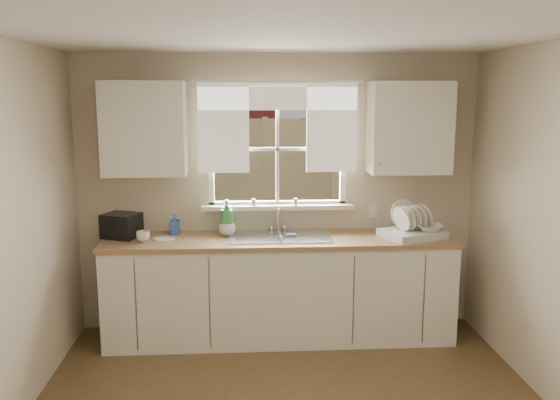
{
  "coord_description": "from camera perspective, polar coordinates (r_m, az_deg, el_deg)",
  "views": [
    {
      "loc": [
        -0.31,
        -3.31,
        2.14
      ],
      "look_at": [
        0.0,
        1.65,
        1.25
      ],
      "focal_mm": 38.0,
      "sensor_mm": 36.0,
      "label": 1
    }
  ],
  "objects": [
    {
      "name": "black_appliance",
      "position": [
        5.33,
        -15.0,
        -2.38
      ],
      "size": [
        0.36,
        0.34,
        0.21
      ],
      "primitive_type": "cube",
      "rotation": [
        0.0,
        0.0,
        -0.4
      ],
      "color": "black",
      "rests_on": "countertop"
    },
    {
      "name": "window",
      "position": [
        5.36,
        -0.23,
        3.15
      ],
      "size": [
        1.38,
        0.16,
        1.06
      ],
      "color": "white",
      "rests_on": "room_walls"
    },
    {
      "name": "dish_rack",
      "position": [
        5.28,
        12.57,
        -2.75
      ],
      "size": [
        0.6,
        0.54,
        0.31
      ],
      "color": "silver",
      "rests_on": "countertop"
    },
    {
      "name": "soap_bottle_b",
      "position": [
        5.33,
        -10.09,
        -2.3
      ],
      "size": [
        0.09,
        0.09,
        0.19
      ],
      "primitive_type": "imported",
      "rotation": [
        0.0,
        0.0,
        0.01
      ],
      "color": "#2D4DAA",
      "rests_on": "countertop"
    },
    {
      "name": "wall_outlet",
      "position": [
        5.53,
        8.93,
        -1.02
      ],
      "size": [
        0.08,
        0.01,
        0.12
      ],
      "primitive_type": "cube",
      "color": "beige",
      "rests_on": "room_walls"
    },
    {
      "name": "room_walls",
      "position": [
        3.38,
        1.81,
        -5.37
      ],
      "size": [
        3.62,
        4.02,
        2.5
      ],
      "color": "beige",
      "rests_on": "ground"
    },
    {
      "name": "sill_jars",
      "position": [
        5.34,
        -0.51,
        -0.19
      ],
      "size": [
        0.42,
        0.04,
        0.06
      ],
      "color": "brown",
      "rests_on": "window"
    },
    {
      "name": "upper_cabinet_left",
      "position": [
        5.21,
        -12.94,
        6.71
      ],
      "size": [
        0.7,
        0.33,
        0.8
      ],
      "primitive_type": "cube",
      "color": "white",
      "rests_on": "room_walls"
    },
    {
      "name": "soap_bottle_a",
      "position": [
        5.23,
        -5.15,
        -1.69
      ],
      "size": [
        0.16,
        0.16,
        0.32
      ],
      "primitive_type": "imported",
      "rotation": [
        0.0,
        0.0,
        -0.43
      ],
      "color": "#2F8F41",
      "rests_on": "countertop"
    },
    {
      "name": "sink",
      "position": [
        5.19,
        -0.04,
        -4.36
      ],
      "size": [
        0.88,
        0.52,
        0.4
      ],
      "color": "#B7B7BC",
      "rests_on": "countertop"
    },
    {
      "name": "backyard",
      "position": [
        11.83,
        0.79,
        16.6
      ],
      "size": [
        20.0,
        10.0,
        6.13
      ],
      "color": "#335421",
      "rests_on": "ground"
    },
    {
      "name": "saucer",
      "position": [
        5.19,
        -11.09,
        -3.67
      ],
      "size": [
        0.19,
        0.19,
        0.01
      ],
      "primitive_type": "cylinder",
      "color": "beige",
      "rests_on": "countertop"
    },
    {
      "name": "base_cabinets",
      "position": [
        5.28,
        -0.02,
        -8.68
      ],
      "size": [
        3.0,
        0.62,
        0.87
      ],
      "primitive_type": "cube",
      "color": "white",
      "rests_on": "ground"
    },
    {
      "name": "bowl",
      "position": [
        5.27,
        14.2,
        -2.6
      ],
      "size": [
        0.25,
        0.25,
        0.06
      ],
      "primitive_type": "imported",
      "rotation": [
        0.0,
        0.0,
        -0.12
      ],
      "color": "white",
      "rests_on": "dish_rack"
    },
    {
      "name": "upper_cabinet_right",
      "position": [
        5.34,
        12.38,
        6.82
      ],
      "size": [
        0.7,
        0.33,
        0.8
      ],
      "primitive_type": "cube",
      "color": "white",
      "rests_on": "room_walls"
    },
    {
      "name": "countertop",
      "position": [
        5.15,
        -0.02,
        -3.88
      ],
      "size": [
        3.04,
        0.65,
        0.04
      ],
      "primitive_type": "cube",
      "color": "#98734C",
      "rests_on": "base_cabinets"
    },
    {
      "name": "curtains",
      "position": [
        5.27,
        -0.2,
        7.92
      ],
      "size": [
        1.5,
        0.03,
        0.81
      ],
      "color": "white",
      "rests_on": "room_walls"
    },
    {
      "name": "cup",
      "position": [
        5.15,
        -13.05,
        -3.42
      ],
      "size": [
        0.14,
        0.14,
        0.09
      ],
      "primitive_type": "imported",
      "rotation": [
        0.0,
        0.0,
        0.34
      ],
      "color": "silver",
      "rests_on": "countertop"
    },
    {
      "name": "ceiling",
      "position": [
        3.34,
        1.83,
        16.31
      ],
      "size": [
        3.6,
        4.0,
        0.02
      ],
      "primitive_type": "cube",
      "color": "silver",
      "rests_on": "room_walls"
    },
    {
      "name": "soap_bottle_c",
      "position": [
        5.25,
        -5.14,
        -2.38
      ],
      "size": [
        0.16,
        0.16,
        0.19
      ],
      "primitive_type": "imported",
      "rotation": [
        0.0,
        0.0,
        0.1
      ],
      "color": "beige",
      "rests_on": "countertop"
    }
  ]
}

